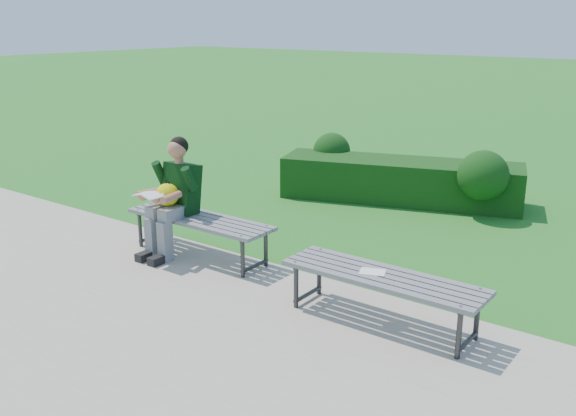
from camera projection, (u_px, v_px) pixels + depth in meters
name	position (u px, v px, depth m)	size (l,w,h in m)	color
ground	(279.00, 267.00, 6.94)	(80.00, 80.00, 0.00)	#236712
walkway	(158.00, 326.00, 5.58)	(30.00, 3.50, 0.02)	beige
hedge	(404.00, 177.00, 9.31)	(3.52, 1.88, 0.91)	#104212
bench_left	(200.00, 222.00, 7.09)	(1.80, 0.50, 0.46)	gray
bench_right	(383.00, 281.00, 5.51)	(1.80, 0.50, 0.46)	gray
seated_boy	(173.00, 194.00, 7.10)	(0.56, 0.76, 1.31)	slate
paper_sheet	(373.00, 272.00, 5.55)	(0.26, 0.23, 0.01)	white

